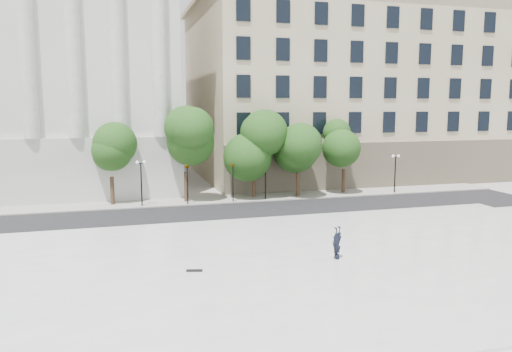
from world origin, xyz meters
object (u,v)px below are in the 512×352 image
object	(u,v)px
traffic_light_west	(187,165)
skateboard	(194,271)
person_lying	(337,255)
traffic_light_east	(233,162)

from	to	relation	value
traffic_light_west	skateboard	xyz separation A→B (m)	(-2.39, -19.29, -3.18)
skateboard	traffic_light_west	bearing A→B (deg)	96.81
traffic_light_west	person_lying	bearing A→B (deg)	-74.06
person_lying	skateboard	size ratio (longest dim) A/B	2.20
traffic_light_west	traffic_light_east	bearing A→B (deg)	-0.00
traffic_light_west	person_lying	world-z (taller)	traffic_light_west
person_lying	skateboard	world-z (taller)	person_lying
traffic_light_west	traffic_light_east	size ratio (longest dim) A/B	0.98
traffic_light_east	person_lying	world-z (taller)	traffic_light_east
person_lying	skateboard	distance (m)	7.92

